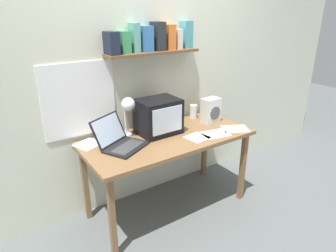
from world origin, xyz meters
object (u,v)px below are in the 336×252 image
object	(u,v)px
desk_lamp	(128,108)
loose_paper_near_monitor	(235,129)
crt_monitor	(158,116)
printed_handout	(215,134)
open_notebook	(197,137)
corner_desk	(168,143)
loose_paper_near_laptop	(88,144)
juice_glass	(193,112)
laptop	(118,140)
space_heater	(211,110)

from	to	relation	value
desk_lamp	loose_paper_near_monitor	xyz separation A→B (m)	(0.91, -0.39, -0.27)
crt_monitor	printed_handout	distance (m)	0.54
open_notebook	printed_handout	distance (m)	0.18
corner_desk	loose_paper_near_monitor	xyz separation A→B (m)	(0.62, -0.21, 0.07)
printed_handout	loose_paper_near_laptop	bearing A→B (deg)	157.17
juice_glass	loose_paper_near_monitor	size ratio (longest dim) A/B	0.47
laptop	open_notebook	xyz separation A→B (m)	(0.65, -0.22, -0.06)
corner_desk	open_notebook	size ratio (longest dim) A/B	7.45
corner_desk	juice_glass	bearing A→B (deg)	27.19
juice_glass	open_notebook	world-z (taller)	juice_glass
laptop	loose_paper_near_laptop	bearing A→B (deg)	110.83
corner_desk	crt_monitor	distance (m)	0.26
printed_handout	loose_paper_near_laptop	size ratio (longest dim) A/B	1.05
crt_monitor	space_heater	xyz separation A→B (m)	(0.57, -0.06, -0.04)
space_heater	loose_paper_near_laptop	bearing A→B (deg)	167.93
printed_handout	juice_glass	bearing A→B (deg)	77.09
corner_desk	space_heater	xyz separation A→B (m)	(0.55, 0.06, 0.19)
corner_desk	laptop	size ratio (longest dim) A/B	3.27
corner_desk	printed_handout	world-z (taller)	printed_handout
corner_desk	open_notebook	xyz separation A→B (m)	(0.20, -0.17, 0.07)
juice_glass	space_heater	size ratio (longest dim) A/B	0.57
juice_glass	space_heater	xyz separation A→B (m)	(0.06, -0.19, 0.06)
desk_lamp	corner_desk	bearing A→B (deg)	-31.41
open_notebook	printed_handout	size ratio (longest dim) A/B	0.76
loose_paper_near_laptop	desk_lamp	bearing A→B (deg)	-9.00
desk_lamp	loose_paper_near_laptop	world-z (taller)	desk_lamp
crt_monitor	laptop	bearing A→B (deg)	-172.80
juice_glass	corner_desk	bearing A→B (deg)	-152.81
corner_desk	loose_paper_near_laptop	bearing A→B (deg)	159.96
laptop	open_notebook	size ratio (longest dim) A/B	2.28
laptop	corner_desk	bearing A→B (deg)	-34.57
laptop	loose_paper_near_laptop	xyz separation A→B (m)	(-0.20, 0.18, -0.06)
space_heater	open_notebook	world-z (taller)	space_heater
juice_glass	loose_paper_near_monitor	bearing A→B (deg)	-73.35
loose_paper_near_monitor	loose_paper_near_laptop	world-z (taller)	same
laptop	printed_handout	xyz separation A→B (m)	(0.83, -0.26, -0.06)
corner_desk	printed_handout	size ratio (longest dim) A/B	5.69
laptop	printed_handout	world-z (taller)	laptop
crt_monitor	open_notebook	xyz separation A→B (m)	(0.23, -0.28, -0.16)
space_heater	printed_handout	distance (m)	0.33
loose_paper_near_laptop	open_notebook	bearing A→B (deg)	-25.33
laptop	loose_paper_near_monitor	xyz separation A→B (m)	(1.07, -0.27, -0.06)
crt_monitor	laptop	size ratio (longest dim) A/B	0.80
laptop	space_heater	world-z (taller)	space_heater
space_heater	juice_glass	bearing A→B (deg)	104.95
crt_monitor	juice_glass	world-z (taller)	crt_monitor
corner_desk	laptop	world-z (taller)	laptop
crt_monitor	loose_paper_near_laptop	world-z (taller)	crt_monitor
loose_paper_near_monitor	open_notebook	world-z (taller)	same
corner_desk	desk_lamp	bearing A→B (deg)	148.35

